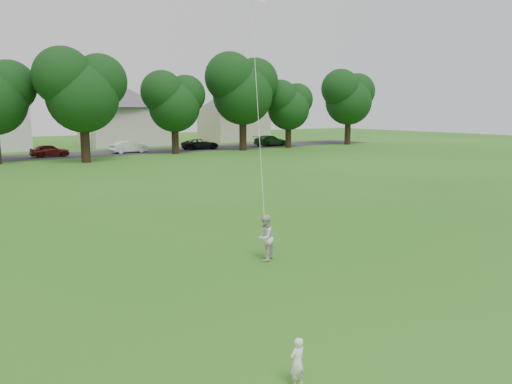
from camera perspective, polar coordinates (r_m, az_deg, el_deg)
ground at (r=11.14m, az=-0.53°, el=-13.91°), size 160.00×160.00×0.00m
toddler at (r=8.46m, az=4.75°, el=-18.81°), size 0.32×0.22×0.83m
older_boy at (r=14.71m, az=1.02°, el=-5.25°), size 0.84×0.79×1.37m
kite at (r=15.31m, az=0.17°, el=10.06°), size 1.24×1.52×7.79m
tree_row at (r=45.24m, az=-26.33°, el=11.08°), size 84.08×9.56×11.21m
parked_cars at (r=50.29m, az=-25.12°, el=4.20°), size 63.98×2.52×1.27m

